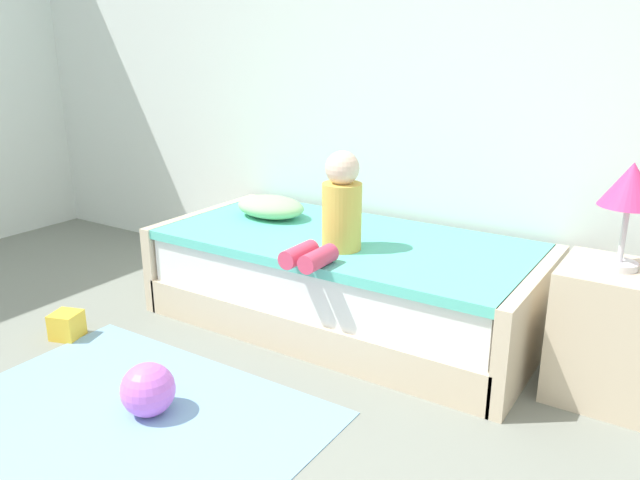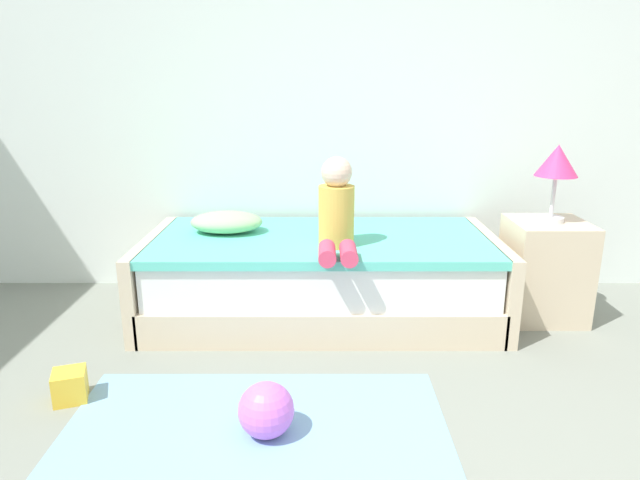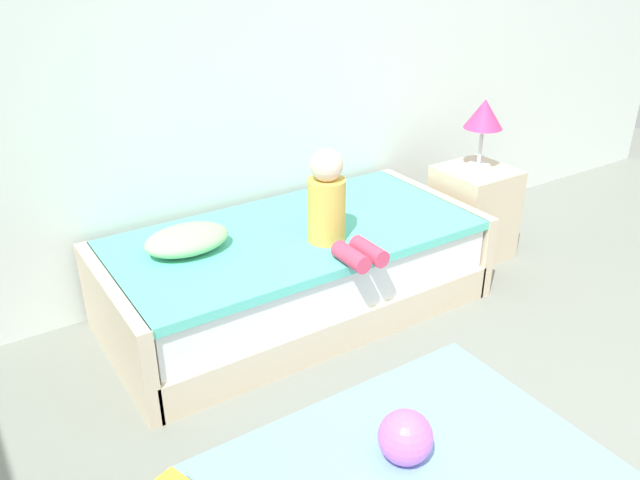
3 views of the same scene
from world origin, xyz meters
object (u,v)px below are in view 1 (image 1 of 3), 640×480
(table_lamp, at_px, (630,190))
(child_figure, at_px, (337,212))
(pillow, at_px, (271,207))
(nightstand, at_px, (608,333))
(bed, at_px, (345,281))
(toy_ball, at_px, (148,390))
(toy_block, at_px, (67,325))

(table_lamp, height_order, child_figure, table_lamp)
(table_lamp, height_order, pillow, table_lamp)
(nightstand, relative_size, pillow, 1.36)
(bed, xyz_separation_m, nightstand, (1.35, -0.03, 0.05))
(toy_ball, distance_m, toy_block, 0.95)
(bed, xyz_separation_m, pillow, (-0.58, 0.10, 0.32))
(child_figure, relative_size, pillow, 1.16)
(child_figure, height_order, pillow, child_figure)
(nightstand, bearing_deg, bed, 178.74)
(bed, bearing_deg, table_lamp, -1.26)
(bed, height_order, child_figure, child_figure)
(toy_block, bearing_deg, toy_ball, -15.98)
(nightstand, distance_m, toy_ball, 1.99)
(bed, bearing_deg, child_figure, -69.54)
(toy_ball, xyz_separation_m, toy_block, (-0.91, 0.26, -0.04))
(bed, height_order, nightstand, nightstand)
(table_lamp, relative_size, child_figure, 0.88)
(nightstand, bearing_deg, child_figure, -171.07)
(pillow, height_order, toy_ball, pillow)
(table_lamp, xyz_separation_m, toy_block, (-2.49, -0.94, -0.87))
(bed, relative_size, table_lamp, 4.69)
(nightstand, distance_m, table_lamp, 0.64)
(bed, xyz_separation_m, toy_block, (-1.14, -0.97, -0.18))
(bed, relative_size, child_figure, 4.14)
(child_figure, bearing_deg, nightstand, 8.93)
(nightstand, relative_size, toy_ball, 2.61)
(child_figure, xyz_separation_m, pillow, (-0.66, 0.33, -0.14))
(toy_ball, height_order, toy_block, toy_ball)
(child_figure, height_order, toy_block, child_figure)
(child_figure, bearing_deg, bed, 110.46)
(bed, distance_m, toy_ball, 1.26)
(table_lamp, relative_size, toy_ball, 1.96)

